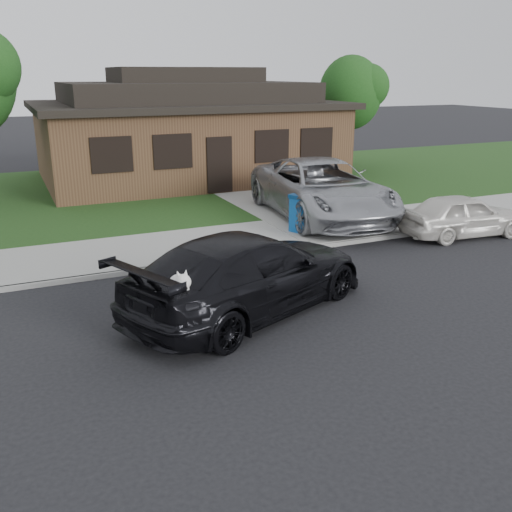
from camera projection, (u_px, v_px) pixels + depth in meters
name	position (u px, v px, depth m)	size (l,w,h in m)	color
ground	(226.00, 323.00, 10.88)	(120.00, 120.00, 0.00)	black
sidewalk	(159.00, 249.00, 15.21)	(60.00, 3.00, 0.12)	gray
curb	(174.00, 266.00, 13.91)	(60.00, 0.12, 0.12)	gray
lawn	(106.00, 194.00, 22.17)	(60.00, 13.00, 0.13)	#193814
driveway	(278.00, 195.00, 21.88)	(4.50, 13.00, 0.14)	gray
sedan	(249.00, 273.00, 11.18)	(5.94, 4.24, 1.60)	black
minivan	(322.00, 189.00, 18.05)	(3.01, 6.53, 1.81)	#A3A5AA
white_compact	(463.00, 215.00, 16.47)	(1.49, 3.69, 1.26)	silver
recycling_bin	(304.00, 213.00, 16.49)	(0.89, 0.89, 1.12)	#0E4D9B
house	(187.00, 131.00, 24.82)	(12.60, 8.60, 4.65)	#422B1C
tree_1	(354.00, 91.00, 26.97)	(3.15, 3.00, 5.25)	#332114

